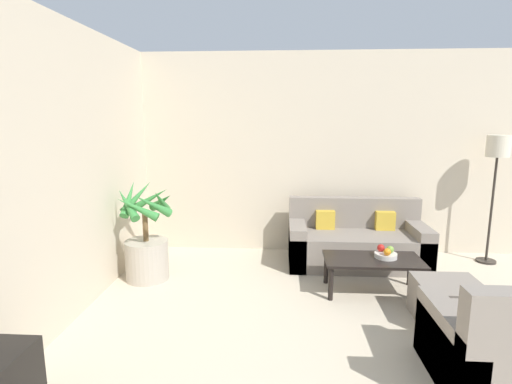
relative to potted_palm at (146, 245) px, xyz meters
The scene contains 11 objects.
wall_back 3.57m from the potted_palm, 20.13° to the left, with size 8.79×0.06×2.70m.
potted_palm is the anchor object (origin of this frame).
sofa_loveseat 2.57m from the potted_palm, 14.42° to the left, with size 1.69×0.77×0.81m.
floor_lamp 4.37m from the potted_palm, 10.98° to the left, with size 0.27×0.27×1.63m.
coffee_table 2.51m from the potted_palm, ahead, with size 1.01×0.52×0.38m.
fruit_bowl 2.65m from the potted_palm, ahead, with size 0.23×0.23×0.05m.
apple_red 2.60m from the potted_palm, ahead, with size 0.08×0.08×0.08m.
apple_green 2.69m from the potted_palm, ahead, with size 0.08×0.08×0.08m.
orange_fruit 2.65m from the potted_palm, ahead, with size 0.07×0.07×0.07m.
armchair 3.47m from the potted_palm, 29.47° to the right, with size 0.81×0.85×0.84m.
ottoman 3.16m from the potted_palm, 14.87° to the right, with size 0.56×0.55×0.38m.
Camera 1 is at (-1.71, 1.30, 1.83)m, focal length 28.00 mm.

